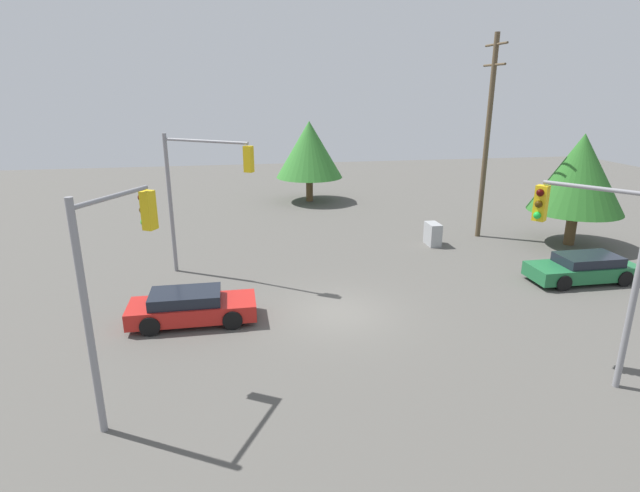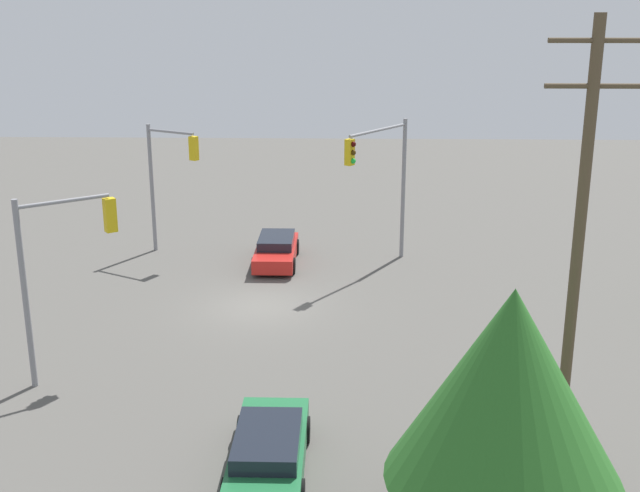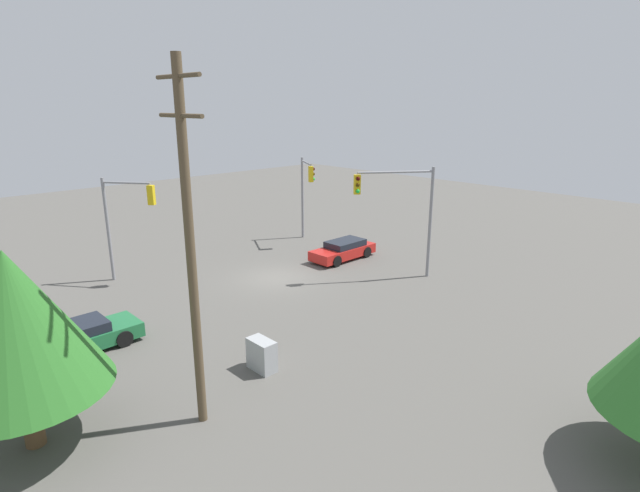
# 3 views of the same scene
# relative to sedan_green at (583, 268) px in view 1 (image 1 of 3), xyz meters

# --- Properties ---
(ground_plane) EXTENTS (80.00, 80.00, 0.00)m
(ground_plane) POSITION_rel_sedan_green_xyz_m (1.36, -11.30, -0.60)
(ground_plane) COLOR #54514C
(sedan_green) EXTENTS (1.91, 4.69, 1.21)m
(sedan_green) POSITION_rel_sedan_green_xyz_m (0.00, 0.00, 0.00)
(sedan_green) COLOR #1E6638
(sedan_green) RESTS_ON ground_plane
(sedan_red) EXTENTS (1.86, 4.52, 1.21)m
(sedan_red) POSITION_rel_sedan_green_xyz_m (1.18, -16.72, 0.00)
(sedan_red) COLOR red
(sedan_red) RESTS_ON ground_plane
(traffic_signal_main) EXTENTS (2.51, 1.98, 5.82)m
(traffic_signal_main) POSITION_rel_sedan_green_xyz_m (6.61, -5.19, 3.34)
(traffic_signal_main) COLOR gray
(traffic_signal_main) RESTS_ON ground_plane
(traffic_signal_cross) EXTENTS (2.56, 1.54, 5.93)m
(traffic_signal_cross) POSITION_rel_sedan_green_xyz_m (6.08, -17.98, 3.41)
(traffic_signal_cross) COLOR gray
(traffic_signal_cross) RESTS_ON ground_plane
(traffic_signal_aux) EXTENTS (2.75, 3.80, 6.32)m
(traffic_signal_aux) POSITION_rel_sedan_green_xyz_m (-3.48, -16.39, 3.76)
(traffic_signal_aux) COLOR gray
(traffic_signal_aux) RESTS_ON ground_plane
(utility_pole_tall) EXTENTS (2.20, 0.28, 10.94)m
(utility_pole_tall) POSITION_rel_sedan_green_xyz_m (-7.41, -1.20, 5.17)
(utility_pole_tall) COLOR brown
(utility_pole_tall) RESTS_ON ground_plane
(electrical_cabinet) EXTENTS (1.15, 0.62, 1.21)m
(electrical_cabinet) POSITION_rel_sedan_green_xyz_m (-6.26, -4.44, 0.00)
(electrical_cabinet) COLOR #9EA0A3
(electrical_cabinet) RESTS_ON ground_plane
(tree_right) EXTENTS (4.81, 4.81, 5.97)m
(tree_right) POSITION_rel_sedan_green_xyz_m (-5.05, 2.97, 3.30)
(tree_right) COLOR brown
(tree_right) RESTS_ON ground_plane
(tree_behind) EXTENTS (4.93, 4.93, 5.93)m
(tree_behind) POSITION_rel_sedan_green_xyz_m (-18.44, -9.33, 3.26)
(tree_behind) COLOR brown
(tree_behind) RESTS_ON ground_plane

